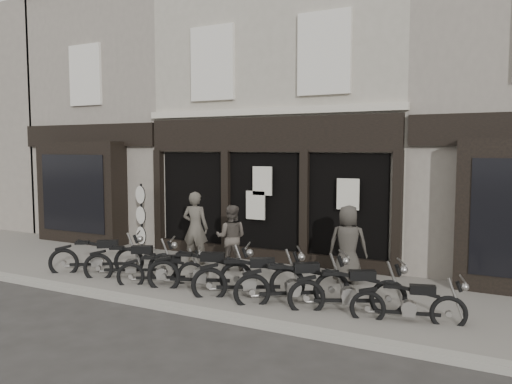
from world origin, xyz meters
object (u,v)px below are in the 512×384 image
at_px(motorcycle_2, 162,273).
at_px(advert_sign_post, 141,221).
at_px(motorcycle_4, 250,281).
at_px(man_left, 195,228).
at_px(man_right, 348,244).
at_px(man_centre, 231,237).
at_px(motorcycle_1, 132,265).
at_px(motorcycle_7, 409,307).
at_px(motorcycle_0, 98,259).
at_px(motorcycle_6, 349,294).
at_px(motorcycle_3, 201,274).
at_px(motorcycle_5, 294,287).

bearing_deg(motorcycle_2, advert_sign_post, 104.81).
bearing_deg(motorcycle_4, man_left, 114.86).
bearing_deg(man_right, man_centre, -9.34).
distance_m(motorcycle_1, motorcycle_2, 0.96).
height_order(motorcycle_7, man_centre, man_centre).
xyz_separation_m(motorcycle_0, man_centre, (2.72, 1.72, 0.49)).
distance_m(motorcycle_2, advert_sign_post, 3.75).
distance_m(motorcycle_2, motorcycle_6, 4.18).
relative_size(motorcycle_4, motorcycle_7, 1.09).
relative_size(motorcycle_4, motorcycle_6, 1.03).
xyz_separation_m(motorcycle_4, advert_sign_post, (-4.87, 2.46, 0.58)).
relative_size(motorcycle_1, advert_sign_post, 0.96).
xyz_separation_m(motorcycle_0, motorcycle_2, (2.05, -0.15, -0.06)).
relative_size(motorcycle_1, motorcycle_2, 1.17).
bearing_deg(motorcycle_1, motorcycle_7, -28.74).
xyz_separation_m(man_left, advert_sign_post, (-2.26, 0.55, -0.04)).
bearing_deg(motorcycle_7, motorcycle_2, 165.95).
distance_m(motorcycle_3, motorcycle_6, 3.19).
bearing_deg(motorcycle_5, man_left, 118.33).
distance_m(motorcycle_4, man_centre, 2.39).
bearing_deg(motorcycle_6, motorcycle_7, -31.81).
relative_size(motorcycle_6, man_centre, 1.28).
relative_size(motorcycle_6, man_left, 1.09).
relative_size(motorcycle_2, motorcycle_5, 0.85).
distance_m(man_left, man_right, 4.04).
xyz_separation_m(motorcycle_2, motorcycle_5, (3.10, 0.09, 0.07)).
relative_size(motorcycle_0, man_centre, 1.25).
height_order(motorcycle_0, motorcycle_5, motorcycle_5).
relative_size(motorcycle_2, man_left, 0.91).
distance_m(motorcycle_5, man_left, 4.06).
bearing_deg(motorcycle_6, man_right, 81.57).
height_order(man_left, man_right, man_left).
relative_size(motorcycle_6, motorcycle_7, 1.06).
bearing_deg(motorcycle_4, motorcycle_6, -26.44).
relative_size(motorcycle_1, motorcycle_4, 0.96).
bearing_deg(motorcycle_0, motorcycle_1, -34.90).
bearing_deg(motorcycle_3, advert_sign_post, 126.05).
relative_size(motorcycle_7, man_left, 1.03).
height_order(motorcycle_4, motorcycle_5, motorcycle_4).
relative_size(motorcycle_1, man_right, 1.15).
height_order(motorcycle_0, motorcycle_1, motorcycle_0).
xyz_separation_m(motorcycle_7, man_centre, (-4.60, 1.83, 0.54)).
bearing_deg(motorcycle_4, motorcycle_0, 149.80).
bearing_deg(motorcycle_4, motorcycle_2, 152.51).
distance_m(motorcycle_5, man_right, 2.03).
bearing_deg(motorcycle_0, motorcycle_2, -37.22).
xyz_separation_m(motorcycle_3, motorcycle_7, (4.28, -0.02, -0.07)).
relative_size(motorcycle_3, advert_sign_post, 1.06).
xyz_separation_m(motorcycle_2, motorcycle_7, (5.28, 0.04, 0.01)).
relative_size(motorcycle_1, motorcycle_7, 1.04).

